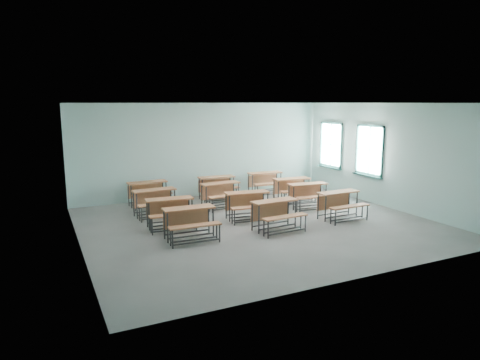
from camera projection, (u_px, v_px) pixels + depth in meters
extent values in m
cube|color=gray|center=(258.00, 224.00, 11.47)|extent=(9.00, 8.00, 0.02)
cube|color=white|center=(259.00, 103.00, 10.90)|extent=(9.00, 8.00, 0.02)
cube|color=#A9D4CE|center=(204.00, 150.00, 14.74)|extent=(9.00, 0.02, 3.20)
cube|color=#A9D4CE|center=(364.00, 194.00, 7.63)|extent=(9.00, 0.02, 3.20)
cube|color=#A9D4CE|center=(75.00, 178.00, 9.27)|extent=(0.02, 8.00, 3.20)
cube|color=#A9D4CE|center=(388.00, 156.00, 13.10)|extent=(0.02, 8.00, 3.20)
cube|color=#17413D|center=(330.00, 166.00, 15.69)|extent=(0.06, 1.20, 0.06)
cube|color=#17413D|center=(332.00, 123.00, 15.42)|extent=(0.06, 1.20, 0.06)
cube|color=#17413D|center=(341.00, 146.00, 15.05)|extent=(0.06, 0.06, 1.60)
cube|color=#17413D|center=(321.00, 143.00, 16.06)|extent=(0.06, 0.06, 1.60)
cube|color=#17413D|center=(331.00, 145.00, 15.55)|extent=(0.04, 0.04, 1.48)
cube|color=#17413D|center=(331.00, 145.00, 15.55)|extent=(0.04, 1.08, 0.04)
cube|color=#17413D|center=(329.00, 167.00, 15.68)|extent=(0.14, 1.28, 0.04)
cube|color=white|center=(331.00, 145.00, 15.56)|extent=(0.01, 1.08, 1.48)
cube|color=#17413D|center=(368.00, 174.00, 13.92)|extent=(0.06, 1.20, 0.06)
cube|color=#17413D|center=(371.00, 126.00, 13.64)|extent=(0.06, 1.20, 0.06)
cube|color=#17413D|center=(382.00, 152.00, 13.27)|extent=(0.06, 0.06, 1.60)
cube|color=#17413D|center=(357.00, 148.00, 14.28)|extent=(0.06, 0.06, 1.60)
cube|color=#17413D|center=(369.00, 150.00, 13.78)|extent=(0.04, 0.04, 1.48)
cube|color=#17413D|center=(369.00, 150.00, 13.78)|extent=(0.04, 1.08, 0.04)
cube|color=#17413D|center=(367.00, 175.00, 13.91)|extent=(0.14, 1.28, 0.04)
cube|color=white|center=(370.00, 150.00, 13.79)|extent=(0.01, 1.08, 1.48)
cube|color=#A45E3B|center=(189.00, 208.00, 10.14)|extent=(1.23, 0.45, 0.04)
cube|color=#A45E3B|center=(187.00, 219.00, 10.36)|extent=(1.16, 0.06, 0.42)
cylinder|color=#343638|center=(168.00, 228.00, 9.84)|extent=(0.04, 0.04, 0.72)
cylinder|color=#343638|center=(213.00, 223.00, 10.28)|extent=(0.04, 0.04, 0.72)
cylinder|color=#343638|center=(164.00, 224.00, 10.13)|extent=(0.04, 0.04, 0.72)
cylinder|color=#343638|center=(209.00, 219.00, 10.57)|extent=(0.04, 0.04, 0.72)
cube|color=#343638|center=(191.00, 236.00, 10.11)|extent=(1.12, 0.07, 0.03)
cube|color=#343638|center=(187.00, 232.00, 10.40)|extent=(1.12, 0.07, 0.03)
cube|color=#A45E3B|center=(195.00, 226.00, 9.75)|extent=(1.23, 0.30, 0.04)
cylinder|color=#343638|center=(173.00, 240.00, 9.49)|extent=(0.04, 0.04, 0.42)
cylinder|color=#343638|center=(220.00, 234.00, 9.93)|extent=(0.04, 0.04, 0.42)
cylinder|color=#343638|center=(170.00, 237.00, 9.66)|extent=(0.04, 0.04, 0.42)
cylinder|color=#343638|center=(217.00, 231.00, 10.10)|extent=(0.04, 0.04, 0.42)
cube|color=#343638|center=(197.00, 242.00, 9.73)|extent=(1.12, 0.07, 0.03)
cube|color=#343638|center=(194.00, 239.00, 9.90)|extent=(1.12, 0.07, 0.03)
cube|color=#A45E3B|center=(274.00, 201.00, 10.88)|extent=(1.24, 0.49, 0.04)
cube|color=#A45E3B|center=(270.00, 211.00, 11.09)|extent=(1.16, 0.10, 0.42)
cylinder|color=#343638|center=(259.00, 220.00, 10.53)|extent=(0.04, 0.04, 0.72)
cylinder|color=#343638|center=(295.00, 214.00, 11.07)|extent=(0.04, 0.04, 0.72)
cylinder|color=#343638|center=(252.00, 217.00, 10.81)|extent=(0.04, 0.04, 0.72)
cylinder|color=#343638|center=(288.00, 211.00, 11.35)|extent=(0.04, 0.04, 0.72)
cube|color=#343638|center=(277.00, 227.00, 10.85)|extent=(1.12, 0.11, 0.03)
cube|color=#343638|center=(270.00, 224.00, 11.13)|extent=(1.12, 0.11, 0.03)
cube|color=#A45E3B|center=(285.00, 217.00, 10.51)|extent=(1.23, 0.34, 0.04)
cylinder|color=#343638|center=(268.00, 230.00, 10.20)|extent=(0.04, 0.04, 0.42)
cylinder|color=#343638|center=(305.00, 224.00, 10.74)|extent=(0.04, 0.04, 0.42)
cylinder|color=#343638|center=(264.00, 228.00, 10.36)|extent=(0.04, 0.04, 0.42)
cylinder|color=#343638|center=(301.00, 222.00, 10.91)|extent=(0.04, 0.04, 0.42)
cube|color=#343638|center=(287.00, 232.00, 10.49)|extent=(1.12, 0.11, 0.03)
cube|color=#343638|center=(283.00, 230.00, 10.66)|extent=(1.12, 0.11, 0.03)
cube|color=#A45E3B|center=(338.00, 192.00, 11.93)|extent=(1.23, 0.45, 0.04)
cube|color=#A45E3B|center=(333.00, 202.00, 12.15)|extent=(1.16, 0.06, 0.42)
cylinder|color=#343638|center=(326.00, 209.00, 11.61)|extent=(0.04, 0.04, 0.72)
cylinder|color=#343638|center=(357.00, 205.00, 12.11)|extent=(0.04, 0.04, 0.72)
cylinder|color=#343638|center=(318.00, 206.00, 11.89)|extent=(0.04, 0.04, 0.72)
cylinder|color=#343638|center=(349.00, 202.00, 12.40)|extent=(0.04, 0.04, 0.72)
cube|color=#343638|center=(341.00, 216.00, 11.91)|extent=(1.12, 0.07, 0.03)
cube|color=#343638|center=(333.00, 213.00, 12.19)|extent=(1.12, 0.07, 0.03)
cube|color=#A45E3B|center=(350.00, 206.00, 11.56)|extent=(1.23, 0.30, 0.04)
cylinder|color=#343638|center=(335.00, 218.00, 11.26)|extent=(0.04, 0.04, 0.42)
cylinder|color=#343638|center=(367.00, 213.00, 11.77)|extent=(0.04, 0.04, 0.42)
cylinder|color=#343638|center=(331.00, 216.00, 11.43)|extent=(0.04, 0.04, 0.42)
cylinder|color=#343638|center=(362.00, 211.00, 11.94)|extent=(0.04, 0.04, 0.42)
cube|color=#343638|center=(352.00, 220.00, 11.54)|extent=(1.12, 0.07, 0.03)
cube|color=#343638|center=(347.00, 218.00, 11.71)|extent=(1.12, 0.07, 0.03)
cube|color=#A45E3B|center=(169.00, 199.00, 11.09)|extent=(1.25, 0.50, 0.04)
cube|color=#A45E3B|center=(168.00, 209.00, 11.32)|extent=(1.16, 0.11, 0.42)
cylinder|color=#343638|center=(149.00, 217.00, 10.81)|extent=(0.04, 0.04, 0.72)
cylinder|color=#343638|center=(192.00, 213.00, 11.20)|extent=(0.04, 0.04, 0.72)
cylinder|color=#343638|center=(147.00, 214.00, 11.11)|extent=(0.04, 0.04, 0.72)
cylinder|color=#343638|center=(189.00, 210.00, 11.50)|extent=(0.04, 0.04, 0.72)
cube|color=#343638|center=(171.00, 224.00, 11.05)|extent=(1.12, 0.12, 0.03)
cube|color=#343638|center=(169.00, 221.00, 11.35)|extent=(1.12, 0.12, 0.03)
cube|color=#A45E3B|center=(174.00, 215.00, 10.69)|extent=(1.24, 0.35, 0.04)
cylinder|color=#343638|center=(152.00, 227.00, 10.45)|extent=(0.04, 0.04, 0.42)
cylinder|color=#343638|center=(197.00, 222.00, 10.84)|extent=(0.04, 0.04, 0.42)
cylinder|color=#343638|center=(151.00, 225.00, 10.63)|extent=(0.04, 0.04, 0.42)
cylinder|color=#343638|center=(195.00, 221.00, 11.02)|extent=(0.04, 0.04, 0.42)
cube|color=#343638|center=(175.00, 230.00, 10.67)|extent=(1.12, 0.12, 0.03)
cube|color=#343638|center=(173.00, 228.00, 10.85)|extent=(1.12, 0.12, 0.03)
cube|color=#A45E3B|center=(247.00, 193.00, 11.89)|extent=(1.26, 0.55, 0.04)
cube|color=#A45E3B|center=(245.00, 202.00, 12.12)|extent=(1.15, 0.16, 0.42)
cylinder|color=#343638|center=(230.00, 209.00, 11.63)|extent=(0.04, 0.04, 0.72)
cylinder|color=#343638|center=(268.00, 206.00, 11.98)|extent=(0.04, 0.04, 0.72)
cylinder|color=#343638|center=(226.00, 206.00, 11.93)|extent=(0.04, 0.04, 0.72)
cylinder|color=#343638|center=(263.00, 203.00, 12.29)|extent=(0.04, 0.04, 0.72)
cube|color=#343638|center=(249.00, 216.00, 11.85)|extent=(1.11, 0.16, 0.03)
cube|color=#343638|center=(245.00, 213.00, 12.16)|extent=(1.11, 0.16, 0.03)
cube|color=#A45E3B|center=(253.00, 207.00, 11.49)|extent=(1.24, 0.40, 0.04)
cylinder|color=#343638|center=(234.00, 218.00, 11.26)|extent=(0.04, 0.04, 0.42)
cylinder|color=#343638|center=(274.00, 214.00, 11.62)|extent=(0.04, 0.04, 0.42)
cylinder|color=#343638|center=(232.00, 216.00, 11.44)|extent=(0.04, 0.04, 0.42)
cylinder|color=#343638|center=(271.00, 213.00, 11.80)|extent=(0.04, 0.04, 0.42)
cube|color=#343638|center=(254.00, 221.00, 11.46)|extent=(1.11, 0.16, 0.03)
cube|color=#343638|center=(252.00, 219.00, 11.64)|extent=(1.11, 0.16, 0.03)
cube|color=#A45E3B|center=(308.00, 184.00, 13.14)|extent=(1.26, 0.53, 0.04)
cube|color=#A45E3B|center=(305.00, 193.00, 13.37)|extent=(1.15, 0.14, 0.42)
cylinder|color=#343638|center=(294.00, 199.00, 12.87)|extent=(0.04, 0.04, 0.72)
cylinder|color=#343638|center=(326.00, 196.00, 13.24)|extent=(0.04, 0.04, 0.72)
cylinder|color=#343638|center=(289.00, 196.00, 13.17)|extent=(0.04, 0.04, 0.72)
cylinder|color=#343638|center=(321.00, 194.00, 13.54)|extent=(0.04, 0.04, 0.72)
cube|color=#343638|center=(310.00, 205.00, 13.10)|extent=(1.12, 0.14, 0.03)
cube|color=#343638|center=(305.00, 203.00, 13.40)|extent=(1.12, 0.14, 0.03)
cube|color=#A45E3B|center=(315.00, 197.00, 12.74)|extent=(1.24, 0.38, 0.04)
cylinder|color=#343638|center=(300.00, 207.00, 12.51)|extent=(0.04, 0.04, 0.42)
cylinder|color=#343638|center=(333.00, 204.00, 12.88)|extent=(0.04, 0.04, 0.42)
cylinder|color=#343638|center=(297.00, 205.00, 12.68)|extent=(0.04, 0.04, 0.42)
cylinder|color=#343638|center=(330.00, 202.00, 13.06)|extent=(0.04, 0.04, 0.42)
cube|color=#343638|center=(317.00, 209.00, 12.71)|extent=(1.12, 0.14, 0.03)
cube|color=#343638|center=(313.00, 208.00, 12.89)|extent=(1.12, 0.14, 0.03)
cube|color=#A45E3B|center=(154.00, 190.00, 12.23)|extent=(1.24, 0.48, 0.04)
cube|color=#A45E3B|center=(153.00, 199.00, 12.45)|extent=(1.16, 0.09, 0.42)
cylinder|color=#343638|center=(137.00, 206.00, 11.89)|extent=(0.04, 0.04, 0.72)
cylinder|color=#343638|center=(175.00, 202.00, 12.42)|extent=(0.04, 0.04, 0.72)
cylinder|color=#343638|center=(134.00, 204.00, 12.17)|extent=(0.04, 0.04, 0.72)
cylinder|color=#343638|center=(171.00, 200.00, 12.70)|extent=(0.04, 0.04, 0.72)
cube|color=#343638|center=(157.00, 213.00, 12.20)|extent=(1.12, 0.10, 0.03)
cube|color=#343638|center=(153.00, 210.00, 12.48)|extent=(1.12, 0.10, 0.03)
cube|color=#A45E3B|center=(160.00, 204.00, 11.86)|extent=(1.23, 0.32, 0.04)
cylinder|color=#343638|center=(141.00, 215.00, 11.56)|extent=(0.04, 0.04, 0.42)
cylinder|color=#343638|center=(180.00, 210.00, 12.09)|extent=(0.04, 0.04, 0.42)
cylinder|color=#343638|center=(139.00, 213.00, 11.72)|extent=(0.04, 0.04, 0.42)
cylinder|color=#343638|center=(178.00, 209.00, 12.25)|extent=(0.04, 0.04, 0.42)
cube|color=#343638|center=(162.00, 217.00, 11.84)|extent=(1.12, 0.10, 0.03)
cube|color=#343638|center=(159.00, 215.00, 12.01)|extent=(1.12, 0.10, 0.03)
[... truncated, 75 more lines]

